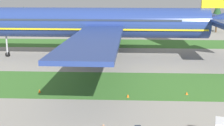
% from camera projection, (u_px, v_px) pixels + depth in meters
% --- Properties ---
extents(grass_strip_near, '(320.00, 17.17, 0.01)m').
position_uv_depth(grass_strip_near, '(134.00, 85.00, 57.55)').
color(grass_strip_near, '#3D752D').
rests_on(grass_strip_near, ground).
extents(grass_strip_far, '(320.00, 17.17, 0.01)m').
position_uv_depth(grass_strip_far, '(131.00, 43.00, 102.63)').
color(grass_strip_far, '#3D752D').
rests_on(grass_strip_far, ground).
extents(airliner, '(69.23, 85.10, 25.52)m').
position_uv_depth(airliner, '(100.00, 22.00, 78.38)').
color(airliner, navy).
rests_on(airliner, ground).
extents(taxiway_marker_0, '(0.44, 0.44, 0.45)m').
position_uv_depth(taxiway_marker_0, '(187.00, 93.00, 51.98)').
color(taxiway_marker_0, orange).
rests_on(taxiway_marker_0, ground).
extents(taxiway_marker_1, '(0.44, 0.44, 0.56)m').
position_uv_depth(taxiway_marker_1, '(40.00, 91.00, 53.00)').
color(taxiway_marker_1, orange).
rests_on(taxiway_marker_1, ground).
extents(taxiway_marker_2, '(0.44, 0.44, 0.52)m').
position_uv_depth(taxiway_marker_2, '(128.00, 96.00, 50.66)').
color(taxiway_marker_2, orange).
rests_on(taxiway_marker_2, ground).
extents(distant_tree_line, '(152.97, 11.76, 12.34)m').
position_uv_depth(distant_tree_line, '(130.00, 17.00, 130.62)').
color(distant_tree_line, '#4C3823').
rests_on(distant_tree_line, ground).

